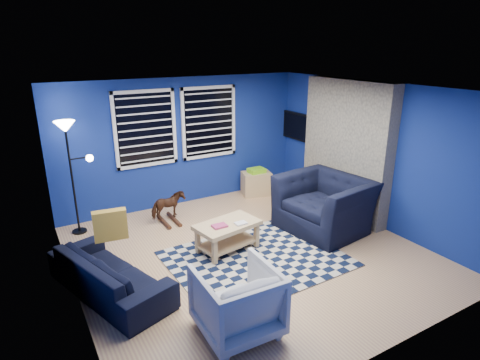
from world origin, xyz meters
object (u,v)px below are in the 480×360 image
at_px(sofa, 110,273).
at_px(armchair_bent, 237,301).
at_px(coffee_table, 227,231).
at_px(floor_lamp, 69,143).
at_px(cabinet, 256,183).
at_px(tv, 299,127).
at_px(rocking_horse, 168,206).
at_px(armchair_big, 324,204).

xyz_separation_m(sofa, armchair_bent, (1.05, -1.47, 0.12)).
height_order(sofa, coffee_table, sofa).
bearing_deg(floor_lamp, armchair_bent, -73.10).
relative_size(armchair_bent, cabinet, 1.28).
relative_size(tv, sofa, 0.52).
relative_size(cabinet, floor_lamp, 0.35).
bearing_deg(rocking_horse, armchair_bent, 167.35).
height_order(armchair_big, armchair_bent, armchair_big).
relative_size(rocking_horse, coffee_table, 0.56).
bearing_deg(coffee_table, sofa, -173.35).
xyz_separation_m(tv, sofa, (-4.55, -1.96, -1.12)).
height_order(tv, rocking_horse, tv).
xyz_separation_m(armchair_bent, floor_lamp, (-1.08, 3.55, 1.19)).
height_order(tv, coffee_table, tv).
bearing_deg(sofa, cabinet, -77.95).
relative_size(sofa, cabinet, 2.81).
height_order(rocking_horse, floor_lamp, floor_lamp).
distance_m(armchair_bent, cabinet, 4.35).
distance_m(armchair_big, armchair_bent, 3.03).
relative_size(sofa, rocking_horse, 3.20).
bearing_deg(sofa, rocking_horse, -58.56).
distance_m(sofa, floor_lamp, 2.45).
distance_m(tv, armchair_big, 2.29).
distance_m(rocking_horse, floor_lamp, 1.97).
relative_size(armchair_bent, floor_lamp, 0.45).
relative_size(armchair_big, coffee_table, 1.35).
bearing_deg(armchair_bent, floor_lamp, -71.20).
bearing_deg(tv, armchair_big, -114.87).
xyz_separation_m(armchair_big, rocking_horse, (-2.23, 1.62, -0.14)).
bearing_deg(coffee_table, floor_lamp, 135.28).
height_order(rocking_horse, cabinet, cabinet).
xyz_separation_m(sofa, floor_lamp, (-0.03, 2.07, 1.30)).
distance_m(tv, floor_lamp, 4.58).
distance_m(sofa, coffee_table, 1.86).
relative_size(sofa, armchair_big, 1.34).
bearing_deg(floor_lamp, rocking_horse, -15.19).
bearing_deg(rocking_horse, sofa, 133.81).
height_order(armchair_big, rocking_horse, armchair_big).
height_order(armchair_big, cabinet, armchair_big).
xyz_separation_m(coffee_table, cabinet, (1.72, 1.86, -0.08)).
distance_m(cabinet, floor_lamp, 3.83).
distance_m(tv, sofa, 5.07).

